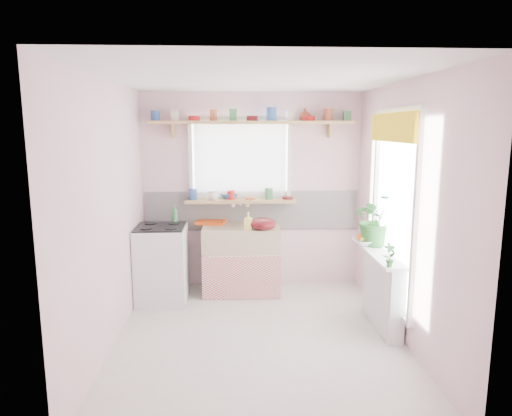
{
  "coord_description": "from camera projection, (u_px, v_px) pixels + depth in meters",
  "views": [
    {
      "loc": [
        -0.24,
        -4.23,
        2.06
      ],
      "look_at": [
        0.0,
        0.55,
        1.21
      ],
      "focal_mm": 32.0,
      "sensor_mm": 36.0,
      "label": 1
    }
  ],
  "objects": [
    {
      "name": "soap_bottle_sink",
      "position": [
        248.0,
        221.0,
        5.45
      ],
      "size": [
        0.11,
        0.11,
        0.21
      ],
      "primitive_type": "imported",
      "rotation": [
        0.0,
        0.0,
        -0.17
      ],
      "color": "#FDF870",
      "rests_on": "sink_unit"
    },
    {
      "name": "dish_tray",
      "position": [
        211.0,
        222.0,
        5.83
      ],
      "size": [
        0.41,
        0.34,
        0.04
      ],
      "primitive_type": "cube",
      "rotation": [
        0.0,
        0.0,
        -0.19
      ],
      "color": "#FE5616",
      "rests_on": "sink_unit"
    },
    {
      "name": "radiator_ledge",
      "position": [
        383.0,
        290.0,
        4.73
      ],
      "size": [
        0.22,
        0.95,
        0.78
      ],
      "color": "white",
      "rests_on": "ground"
    },
    {
      "name": "shelf_vase",
      "position": [
        305.0,
        115.0,
        5.69
      ],
      "size": [
        0.2,
        0.2,
        0.16
      ],
      "primitive_type": "imported",
      "rotation": [
        0.0,
        0.0,
        0.42
      ],
      "color": "#A64833",
      "rests_on": "pine_shelf"
    },
    {
      "name": "shelf_crockery",
      "position": [
        252.0,
        116.0,
        5.6
      ],
      "size": [
        2.47,
        0.11,
        0.12
      ],
      "color": "#3359A5",
      "rests_on": "pine_shelf"
    },
    {
      "name": "sink_unit",
      "position": [
        241.0,
        259.0,
        5.72
      ],
      "size": [
        0.95,
        0.65,
        1.11
      ],
      "color": "white",
      "rests_on": "ground"
    },
    {
      "name": "cooker_bottle",
      "position": [
        174.0,
        214.0,
        5.56
      ],
      "size": [
        0.1,
        0.1,
        0.21
      ],
      "primitive_type": "imported",
      "rotation": [
        0.0,
        0.0,
        0.18
      ],
      "color": "#448850",
      "rests_on": "cooker"
    },
    {
      "name": "sill_cup",
      "position": [
        213.0,
        196.0,
        5.69
      ],
      "size": [
        0.13,
        0.13,
        0.11
      ],
      "primitive_type": "imported",
      "rotation": [
        0.0,
        0.0,
        -0.0
      ],
      "color": "silver",
      "rests_on": "windowsill"
    },
    {
      "name": "sill_crockery",
      "position": [
        237.0,
        195.0,
        5.77
      ],
      "size": [
        1.35,
        0.11,
        0.12
      ],
      "color": "#3359A5",
      "rests_on": "windowsill"
    },
    {
      "name": "fruit_bowl",
      "position": [
        365.0,
        242.0,
        5.04
      ],
      "size": [
        0.29,
        0.29,
        0.07
      ],
      "primitive_type": "imported",
      "rotation": [
        0.0,
        0.0,
        0.05
      ],
      "color": "white",
      "rests_on": "radiator_ledge"
    },
    {
      "name": "room",
      "position": [
        313.0,
        189.0,
        5.17
      ],
      "size": [
        3.2,
        3.2,
        3.2
      ],
      "color": "beige",
      "rests_on": "ground"
    },
    {
      "name": "windowsill",
      "position": [
        241.0,
        201.0,
        5.78
      ],
      "size": [
        1.4,
        0.22,
        0.04
      ],
      "primitive_type": "cube",
      "color": "tan",
      "rests_on": "room"
    },
    {
      "name": "sill_bowl",
      "position": [
        229.0,
        196.0,
        5.83
      ],
      "size": [
        0.24,
        0.24,
        0.07
      ],
      "primitive_type": "imported",
      "rotation": [
        0.0,
        0.0,
        -0.13
      ],
      "color": "#2E5C98",
      "rests_on": "windowsill"
    },
    {
      "name": "pine_shelf",
      "position": [
        252.0,
        122.0,
        5.61
      ],
      "size": [
        2.52,
        0.24,
        0.04
      ],
      "primitive_type": "cube",
      "color": "tan",
      "rests_on": "room"
    },
    {
      "name": "jade_plant",
      "position": [
        377.0,
        219.0,
        5.0
      ],
      "size": [
        0.58,
        0.51,
        0.58
      ],
      "primitive_type": "imported",
      "rotation": [
        0.0,
        0.0,
        0.12
      ],
      "color": "#2A6829",
      "rests_on": "radiator_ledge"
    },
    {
      "name": "herb_pot",
      "position": [
        390.0,
        255.0,
        4.24
      ],
      "size": [
        0.13,
        0.11,
        0.23
      ],
      "primitive_type": "imported",
      "rotation": [
        0.0,
        0.0,
        0.23
      ],
      "color": "#285F26",
      "rests_on": "radiator_ledge"
    },
    {
      "name": "colander",
      "position": [
        263.0,
        224.0,
        5.46
      ],
      "size": [
        0.42,
        0.42,
        0.15
      ],
      "primitive_type": "ellipsoid",
      "rotation": [
        0.0,
        0.0,
        -0.41
      ],
      "color": "maroon",
      "rests_on": "sink_unit"
    },
    {
      "name": "fruit",
      "position": [
        365.0,
        237.0,
        5.04
      ],
      "size": [
        0.2,
        0.14,
        0.1
      ],
      "color": "#FE6015",
      "rests_on": "fruit_bowl"
    },
    {
      "name": "cooker",
      "position": [
        162.0,
        263.0,
        5.43
      ],
      "size": [
        0.58,
        0.58,
        0.93
      ],
      "color": "white",
      "rests_on": "ground"
    }
  ]
}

